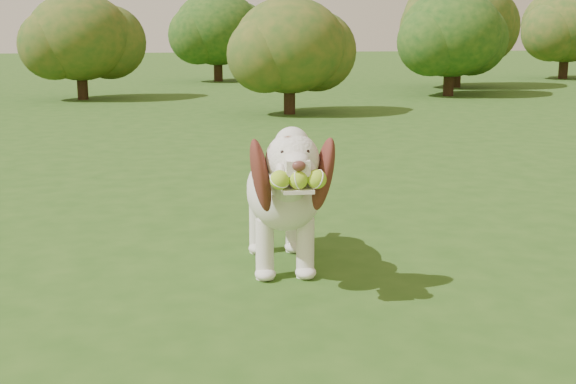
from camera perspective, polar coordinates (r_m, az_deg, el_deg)
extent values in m
plane|color=#264C15|center=(2.85, 10.34, -8.74)|extent=(80.00, 80.00, 0.00)
ellipsoid|color=white|center=(3.20, -0.66, -0.06)|extent=(0.35, 0.60, 0.30)
ellipsoid|color=white|center=(2.98, -0.20, -0.30)|extent=(0.32, 0.32, 0.29)
ellipsoid|color=white|center=(3.39, -1.03, 0.51)|extent=(0.29, 0.29, 0.27)
cylinder|color=white|center=(2.86, 0.06, 0.73)|extent=(0.18, 0.25, 0.23)
sphere|color=white|center=(2.73, 0.35, 2.57)|extent=(0.23, 0.23, 0.21)
sphere|color=white|center=(2.74, 0.31, 3.79)|extent=(0.15, 0.15, 0.13)
cube|color=white|center=(2.62, 0.68, 2.05)|extent=(0.10, 0.13, 0.06)
ellipsoid|color=#592D28|center=(2.55, 0.87, 2.07)|extent=(0.05, 0.04, 0.04)
cube|color=white|center=(2.62, 0.71, 0.23)|extent=(0.13, 0.14, 0.01)
ellipsoid|color=maroon|center=(2.73, -2.18, 1.30)|extent=(0.13, 0.20, 0.32)
ellipsoid|color=maroon|center=(2.77, 2.81, 1.42)|extent=(0.13, 0.21, 0.32)
cylinder|color=white|center=(3.50, -1.24, 1.46)|extent=(0.07, 0.15, 0.11)
cylinder|color=white|center=(3.05, -1.85, -4.54)|extent=(0.09, 0.09, 0.26)
cylinder|color=white|center=(3.07, 1.37, -4.42)|extent=(0.09, 0.09, 0.26)
cylinder|color=white|center=(3.41, -2.43, -2.70)|extent=(0.09, 0.09, 0.26)
cylinder|color=white|center=(3.43, 0.45, -2.61)|extent=(0.09, 0.09, 0.26)
sphere|color=#B6D730|center=(2.57, -0.67, 0.96)|extent=(0.08, 0.08, 0.07)
sphere|color=#B6D730|center=(2.58, 0.82, 0.99)|extent=(0.08, 0.08, 0.07)
sphere|color=#B6D730|center=(2.59, 2.29, 1.03)|extent=(0.08, 0.08, 0.07)
cylinder|color=#382314|center=(9.42, 0.12, 7.63)|extent=(0.15, 0.15, 0.48)
ellipsoid|color=#164214|center=(9.39, 0.12, 11.51)|extent=(1.44, 1.44, 1.22)
cylinder|color=#382314|center=(14.61, 13.10, 9.43)|extent=(0.22, 0.22, 0.70)
ellipsoid|color=#164214|center=(14.60, 13.28, 13.11)|extent=(2.11, 2.11, 1.79)
cylinder|color=#382314|center=(12.01, -15.95, 8.31)|extent=(0.17, 0.17, 0.53)
ellipsoid|color=#164214|center=(11.99, -16.15, 11.71)|extent=(1.60, 1.60, 1.36)
cylinder|color=#382314|center=(12.57, 12.59, 8.71)|extent=(0.18, 0.18, 0.56)
ellipsoid|color=#164214|center=(12.55, 12.75, 12.13)|extent=(1.69, 1.69, 1.44)
cylinder|color=#382314|center=(18.22, 20.95, 9.42)|extent=(0.21, 0.21, 0.68)
ellipsoid|color=#164214|center=(18.21, 21.17, 12.24)|extent=(2.03, 2.03, 1.72)
cylinder|color=#382314|center=(16.18, -5.54, 9.80)|extent=(0.19, 0.19, 0.62)
ellipsoid|color=#164214|center=(16.16, -5.61, 12.75)|extent=(1.87, 1.87, 1.59)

